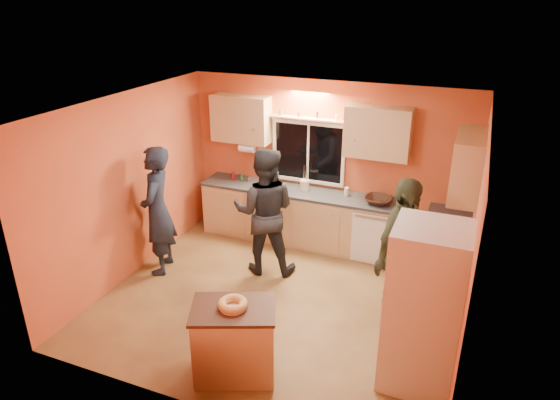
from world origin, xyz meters
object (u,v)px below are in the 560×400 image
at_px(refrigerator, 424,308).
at_px(person_left, 158,211).
at_px(person_right, 401,253).
at_px(island, 234,341).
at_px(person_center, 265,212).

relative_size(refrigerator, person_left, 0.95).
distance_m(person_left, person_right, 3.40).
xyz_separation_m(refrigerator, person_left, (-3.79, 0.91, 0.04)).
bearing_deg(person_left, refrigerator, 57.53).
xyz_separation_m(refrigerator, island, (-1.81, -0.63, -0.48)).
relative_size(island, person_right, 0.54).
distance_m(person_left, person_center, 1.52).
xyz_separation_m(refrigerator, person_center, (-2.38, 1.48, 0.03)).
bearing_deg(refrigerator, person_right, 112.11).
relative_size(refrigerator, person_right, 0.95).
relative_size(refrigerator, person_center, 0.96).
height_order(person_left, person_center, person_left).
height_order(refrigerator, island, refrigerator).
xyz_separation_m(person_left, person_center, (1.41, 0.57, -0.01)).
height_order(refrigerator, person_left, person_left).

